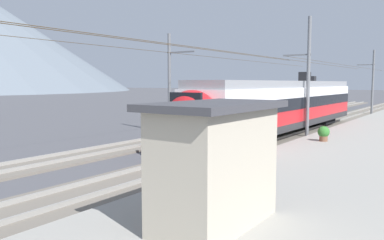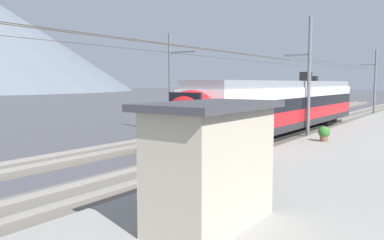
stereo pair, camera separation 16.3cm
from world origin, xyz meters
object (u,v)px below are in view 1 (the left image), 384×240
(train_near_platform, at_px, (285,104))
(handbag_beside_passenger, at_px, (234,178))
(catenary_mast_far_side, at_px, (171,81))
(platform_sign, at_px, (269,125))
(platform_shelter, at_px, (216,163))
(catenary_mast_east, at_px, (372,81))
(passenger_walking, at_px, (232,157))
(train_far_track, at_px, (299,96))
(potted_plant_platform_edge, at_px, (324,133))
(catenary_mast_mid, at_px, (307,76))

(train_near_platform, bearing_deg, handbag_beside_passenger, -164.99)
(handbag_beside_passenger, bearing_deg, catenary_mast_far_side, 45.57)
(platform_sign, bearing_deg, platform_shelter, -164.49)
(handbag_beside_passenger, distance_m, platform_shelter, 4.38)
(catenary_mast_east, height_order, passenger_walking, catenary_mast_east)
(train_far_track, bearing_deg, potted_plant_platform_edge, -157.06)
(train_near_platform, height_order, potted_plant_platform_edge, train_near_platform)
(catenary_mast_far_side, distance_m, passenger_walking, 16.36)
(catenary_mast_east, height_order, platform_shelter, catenary_mast_east)
(train_near_platform, xyz_separation_m, handbag_beside_passenger, (-14.36, -3.85, -1.74))
(catenary_mast_far_side, bearing_deg, platform_sign, -121.74)
(catenary_mast_far_side, bearing_deg, catenary_mast_east, -18.92)
(catenary_mast_mid, distance_m, platform_shelter, 18.65)
(passenger_walking, relative_size, platform_shelter, 0.46)
(catenary_mast_mid, distance_m, platform_sign, 10.10)
(potted_plant_platform_edge, distance_m, platform_shelter, 15.04)
(train_far_track, xyz_separation_m, catenary_mast_east, (4.39, -6.99, 1.68))
(platform_sign, bearing_deg, train_near_platform, 17.53)
(train_far_track, bearing_deg, train_near_platform, -163.33)
(train_near_platform, xyz_separation_m, catenary_mast_far_side, (-3.33, 7.40, 1.65))
(train_far_track, xyz_separation_m, catenary_mast_mid, (-18.41, -7.00, 1.93))
(catenary_mast_mid, relative_size, handbag_beside_passenger, 122.71)
(catenary_mast_east, xyz_separation_m, platform_sign, (-32.50, -1.59, -2.05))
(potted_plant_platform_edge, bearing_deg, train_far_track, 22.94)
(catenary_mast_mid, bearing_deg, passenger_walking, -170.42)
(train_near_platform, xyz_separation_m, platform_shelter, (-18.21, -5.43, -0.38))
(train_far_track, distance_m, catenary_mast_east, 8.42)
(catenary_mast_mid, height_order, handbag_beside_passenger, catenary_mast_mid)
(train_far_track, distance_m, platform_sign, 29.40)
(catenary_mast_mid, height_order, platform_sign, catenary_mast_mid)
(catenary_mast_mid, xyz_separation_m, platform_shelter, (-18.09, -3.91, -2.32))
(catenary_mast_east, distance_m, catenary_mast_far_side, 27.49)
(platform_shelter, bearing_deg, potted_plant_platform_edge, 6.76)
(train_far_track, relative_size, catenary_mast_mid, 0.66)
(passenger_walking, height_order, handbag_beside_passenger, passenger_walking)
(catenary_mast_far_side, relative_size, platform_sign, 22.47)
(train_far_track, bearing_deg, handbag_beside_passenger, -164.06)
(catenary_mast_far_side, height_order, platform_shelter, catenary_mast_far_side)
(platform_sign, height_order, passenger_walking, platform_sign)
(catenary_mast_mid, xyz_separation_m, handbag_beside_passenger, (-14.24, -2.33, -3.68))
(train_near_platform, bearing_deg, potted_plant_platform_edge, -132.11)
(train_far_track, bearing_deg, catenary_mast_east, -57.87)
(platform_sign, xyz_separation_m, platform_shelter, (-8.38, -2.33, -0.01))
(catenary_mast_mid, xyz_separation_m, potted_plant_platform_edge, (-3.19, -2.14, -3.31))
(catenary_mast_mid, height_order, platform_shelter, catenary_mast_mid)
(passenger_walking, bearing_deg, train_near_platform, 15.13)
(train_far_track, xyz_separation_m, handbag_beside_passenger, (-32.64, -9.33, -1.74))
(catenary_mast_east, relative_size, potted_plant_platform_edge, 52.06)
(passenger_walking, height_order, potted_plant_platform_edge, passenger_walking)
(train_near_platform, bearing_deg, catenary_mast_mid, -94.67)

